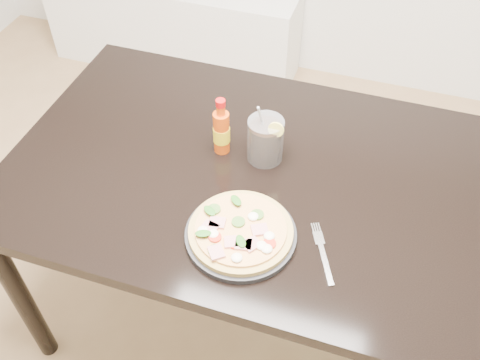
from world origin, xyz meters
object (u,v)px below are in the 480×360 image
(dining_table, at_px, (253,190))
(fork, at_px, (322,251))
(hot_sauce_bottle, at_px, (221,131))
(plate, at_px, (241,235))
(pizza, at_px, (240,231))
(cola_cup, at_px, (265,141))
(media_console, at_px, (173,24))

(dining_table, distance_m, fork, 0.34)
(dining_table, xyz_separation_m, fork, (0.24, -0.22, 0.09))
(dining_table, xyz_separation_m, hot_sauce_bottle, (-0.11, 0.05, 0.16))
(plate, bearing_deg, dining_table, 99.59)
(plate, relative_size, pizza, 1.07)
(dining_table, relative_size, fork, 7.86)
(cola_cup, bearing_deg, pizza, -85.55)
(plate, bearing_deg, pizza, -101.34)
(cola_cup, bearing_deg, media_console, 123.99)
(pizza, bearing_deg, media_console, 119.52)
(dining_table, distance_m, cola_cup, 0.16)
(hot_sauce_bottle, xyz_separation_m, media_console, (-0.79, 1.37, -0.57))
(hot_sauce_bottle, bearing_deg, cola_cup, 4.46)
(fork, xyz_separation_m, media_console, (-1.14, 1.64, -0.50))
(cola_cup, height_order, media_console, cola_cup)
(dining_table, xyz_separation_m, cola_cup, (0.02, 0.06, 0.15))
(plate, distance_m, fork, 0.21)
(plate, distance_m, media_console, 1.97)
(dining_table, height_order, fork, fork)
(cola_cup, height_order, fork, cola_cup)
(pizza, xyz_separation_m, cola_cup, (-0.02, 0.30, 0.04))
(hot_sauce_bottle, xyz_separation_m, fork, (0.36, -0.27, -0.07))
(media_console, bearing_deg, fork, -55.02)
(hot_sauce_bottle, distance_m, fork, 0.45)
(pizza, height_order, media_console, pizza)
(fork, height_order, media_console, fork)
(pizza, distance_m, media_console, 1.98)
(pizza, bearing_deg, plate, 78.66)
(dining_table, height_order, pizza, pizza)
(pizza, distance_m, hot_sauce_bottle, 0.33)
(dining_table, relative_size, cola_cup, 7.29)
(dining_table, distance_m, pizza, 0.27)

